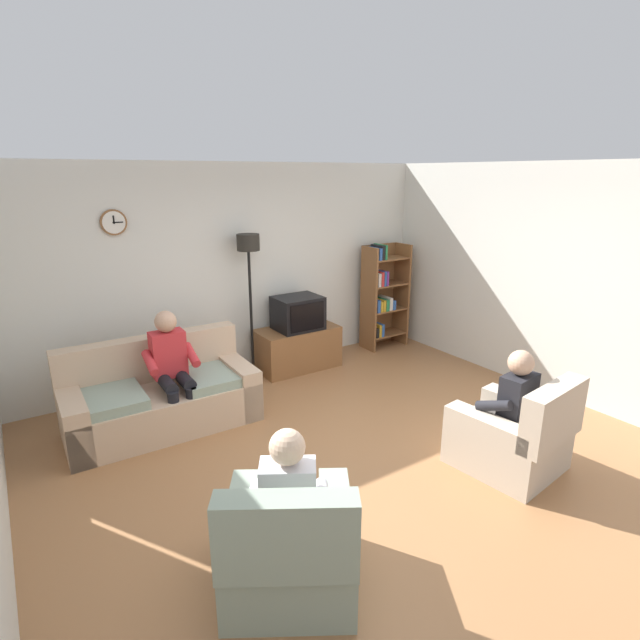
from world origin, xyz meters
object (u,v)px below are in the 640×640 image
(tv, at_px, (298,313))
(floor_lamp, at_px, (249,266))
(armchair_near_bookshelf, at_px, (512,438))
(person_in_left_armchair, at_px, (289,496))
(tv_stand, at_px, (297,348))
(couch, at_px, (161,398))
(person_on_couch, at_px, (172,364))
(armchair_near_window, at_px, (289,548))
(bookshelf, at_px, (382,295))
(person_in_right_armchair, at_px, (507,403))

(tv, height_order, floor_lamp, floor_lamp)
(armchair_near_bookshelf, distance_m, person_in_left_armchair, 2.32)
(person_in_left_armchair, bearing_deg, tv_stand, 58.37)
(couch, height_order, person_on_couch, person_on_couch)
(floor_lamp, xyz_separation_m, armchair_near_window, (-1.35, -3.29, -1.16))
(floor_lamp, bearing_deg, person_on_couch, -147.59)
(bookshelf, distance_m, person_in_right_armchair, 3.31)
(tv, distance_m, person_in_left_armchair, 3.64)
(couch, distance_m, armchair_near_bookshelf, 3.47)
(tv, height_order, armchair_near_bookshelf, tv)
(tv_stand, height_order, armchair_near_bookshelf, armchair_near_bookshelf)
(armchair_near_bookshelf, relative_size, person_in_left_armchair, 0.87)
(tv, bearing_deg, bookshelf, 3.58)
(person_in_right_armchair, bearing_deg, armchair_near_bookshelf, -83.05)
(bookshelf, distance_m, armchair_near_window, 4.81)
(couch, distance_m, person_on_couch, 0.42)
(tv, bearing_deg, person_on_couch, -160.04)
(armchair_near_bookshelf, height_order, person_on_couch, person_on_couch)
(person_in_right_armchair, bearing_deg, person_on_couch, 134.57)
(floor_lamp, bearing_deg, tv_stand, -9.06)
(armchair_near_window, xyz_separation_m, person_on_couch, (0.06, 2.48, 0.41))
(floor_lamp, xyz_separation_m, person_on_couch, (-1.28, -0.82, -0.75))
(tv_stand, xyz_separation_m, floor_lamp, (-0.62, 0.10, 1.17))
(person_in_right_armchair, bearing_deg, tv, 97.00)
(tv_stand, bearing_deg, tv, -90.00)
(bookshelf, height_order, person_in_left_armchair, bookshelf)
(tv_stand, relative_size, armchair_near_window, 0.94)
(tv_stand, height_order, armchair_near_window, armchair_near_window)
(armchair_near_window, xyz_separation_m, person_in_left_armchair, (0.05, 0.08, 0.32))
(person_in_right_armchair, bearing_deg, bookshelf, 69.46)
(person_in_left_armchair, bearing_deg, bookshelf, 42.75)
(couch, relative_size, person_on_couch, 1.54)
(tv, height_order, person_in_left_armchair, person_in_left_armchair)
(floor_lamp, xyz_separation_m, armchair_near_bookshelf, (1.00, -3.21, -1.16))
(tv_stand, distance_m, person_in_right_armchair, 3.06)
(floor_lamp, relative_size, armchair_near_window, 1.58)
(armchair_near_bookshelf, bearing_deg, floor_lamp, 107.29)
(bookshelf, relative_size, person_on_couch, 1.27)
(couch, height_order, armchair_near_window, same)
(floor_lamp, xyz_separation_m, person_in_right_armchair, (0.99, -3.12, -0.85))
(armchair_near_bookshelf, bearing_deg, tv, 97.00)
(person_on_couch, relative_size, person_in_right_armchair, 1.11)
(person_in_left_armchair, bearing_deg, tv, 58.17)
(couch, xyz_separation_m, bookshelf, (3.55, 0.68, 0.49))
(bookshelf, bearing_deg, floor_lamp, 179.26)
(couch, bearing_deg, floor_lamp, 26.77)
(armchair_near_window, relative_size, armchair_near_bookshelf, 1.20)
(bookshelf, height_order, armchair_near_bookshelf, bookshelf)
(tv_stand, distance_m, person_on_couch, 2.08)
(person_in_right_armchair, bearing_deg, tv_stand, 96.95)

